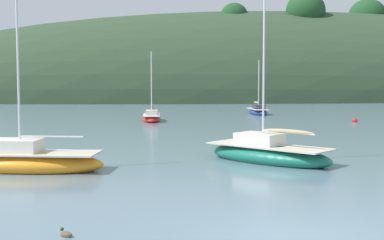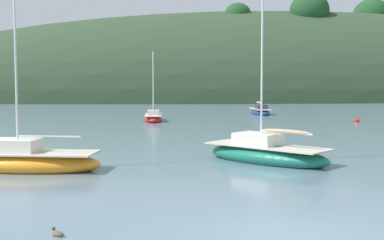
{
  "view_description": "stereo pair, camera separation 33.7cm",
  "coord_description": "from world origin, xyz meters",
  "views": [
    {
      "loc": [
        -3.93,
        -12.26,
        3.75
      ],
      "look_at": [
        0.0,
        20.0,
        1.2
      ],
      "focal_mm": 50.88,
      "sensor_mm": 36.0,
      "label": 1
    },
    {
      "loc": [
        -3.59,
        -12.3,
        3.75
      ],
      "look_at": [
        0.0,
        20.0,
        1.2
      ],
      "focal_mm": 50.88,
      "sensor_mm": 36.0,
      "label": 2
    }
  ],
  "objects": [
    {
      "name": "duck_straggler",
      "position": [
        -5.37,
        0.6,
        0.05
      ],
      "size": [
        0.37,
        0.36,
        0.24
      ],
      "color": "brown",
      "rests_on": "ground"
    },
    {
      "name": "mooring_buoy_outer",
      "position": [
        -9.79,
        16.99,
        0.12
      ],
      "size": [
        0.44,
        0.44,
        0.54
      ],
      "color": "yellow",
      "rests_on": "ground"
    },
    {
      "name": "sailboat_white_near",
      "position": [
        9.43,
        41.78,
        0.31
      ],
      "size": [
        1.61,
        4.66,
        5.66
      ],
      "color": "navy",
      "rests_on": "ground"
    },
    {
      "name": "sailboat_yellow_far",
      "position": [
        -7.93,
        10.09,
        0.38
      ],
      "size": [
        6.5,
        3.31,
        7.6
      ],
      "color": "orange",
      "rests_on": "ground"
    },
    {
      "name": "ground_plane",
      "position": [
        0.0,
        0.0,
        0.0
      ],
      "size": [
        400.0,
        400.0,
        0.0
      ],
      "primitive_type": "plane",
      "color": "slate"
    },
    {
      "name": "sailboat_cream_ketch",
      "position": [
        -1.75,
        34.36,
        0.31
      ],
      "size": [
        1.77,
        4.59,
        6.1
      ],
      "color": "red",
      "rests_on": "ground"
    },
    {
      "name": "far_shoreline_hill",
      "position": [
        25.09,
        80.56,
        0.09
      ],
      "size": [
        150.0,
        36.0,
        32.93
      ],
      "color": "#2D422B",
      "rests_on": "ground"
    },
    {
      "name": "mooring_buoy_channel",
      "position": [
        15.21,
        31.36,
        0.12
      ],
      "size": [
        0.44,
        0.44,
        0.54
      ],
      "color": "red",
      "rests_on": "ground"
    },
    {
      "name": "sailboat_grey_yawl",
      "position": [
        2.32,
        11.11,
        0.38
      ],
      "size": [
        5.64,
        5.99,
        7.78
      ],
      "color": "#196B56",
      "rests_on": "ground"
    }
  ]
}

